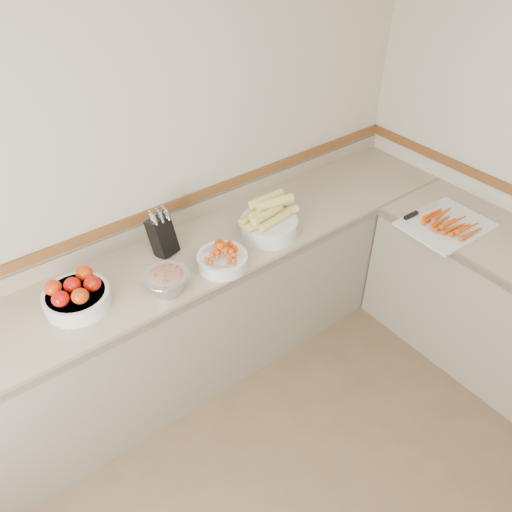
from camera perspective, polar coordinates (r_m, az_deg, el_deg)
back_wall at (r=2.85m, az=-13.79°, el=8.56°), size 4.00×0.00×4.00m
counter_back at (r=3.13m, az=-8.82°, el=-7.27°), size 4.00×0.65×1.08m
knife_block at (r=2.86m, az=-10.68°, el=2.34°), size 0.15×0.17×0.29m
tomato_bowl at (r=2.66m, az=-19.85°, el=-4.27°), size 0.33×0.33×0.16m
cherry_tomato_bowl at (r=2.76m, az=-3.85°, el=-0.25°), size 0.28×0.28×0.15m
corn_bowl at (r=2.97m, az=1.49°, el=3.99°), size 0.38×0.35×0.25m
rhubarb_bowl at (r=2.62m, az=-10.19°, el=-2.80°), size 0.25×0.25×0.14m
cutting_board at (r=3.29m, az=20.99°, el=3.47°), size 0.53×0.42×0.07m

